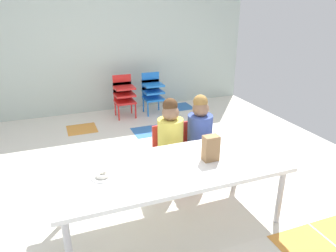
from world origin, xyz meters
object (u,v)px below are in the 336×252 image
kid_chair_blue_stack (152,90)px  paper_bag_brown (211,148)px  seated_child_middle_seat (199,129)px  paper_plate_near_edge (103,177)px  kid_chair_red_stack (124,93)px  seated_child_near_camera (170,133)px  craft_table (171,171)px  donut_powdered_on_plate (103,175)px

kid_chair_blue_stack → paper_bag_brown: (-0.42, -2.82, 0.26)m
seated_child_middle_seat → paper_plate_near_edge: 1.27m
kid_chair_red_stack → kid_chair_blue_stack: (0.49, 0.00, 0.00)m
kid_chair_red_stack → kid_chair_blue_stack: 0.49m
seated_child_near_camera → kid_chair_blue_stack: size_ratio=1.35×
craft_table → kid_chair_red_stack: kid_chair_red_stack is taller
kid_chair_blue_stack → donut_powdered_on_plate: 3.08m
paper_bag_brown → paper_plate_near_edge: size_ratio=1.22×
craft_table → seated_child_middle_seat: size_ratio=2.06×
kid_chair_blue_stack → donut_powdered_on_plate: bearing=-115.4°
seated_child_near_camera → kid_chair_red_stack: (0.04, 2.18, -0.16)m
seated_child_middle_seat → paper_bag_brown: bearing=-108.7°
seated_child_middle_seat → kid_chair_red_stack: bearing=97.4°
kid_chair_red_stack → donut_powdered_on_plate: (-0.83, -2.78, 0.17)m
kid_chair_blue_stack → paper_plate_near_edge: bearing=-115.4°
craft_table → paper_bag_brown: bearing=-2.6°
seated_child_near_camera → kid_chair_red_stack: seated_child_near_camera is taller
craft_table → paper_plate_near_edge: size_ratio=10.48×
seated_child_near_camera → kid_chair_blue_stack: (0.54, 2.18, -0.16)m
craft_table → seated_child_middle_seat: 0.84m
seated_child_middle_seat → kid_chair_red_stack: (-0.29, 2.18, -0.16)m
kid_chair_red_stack → paper_bag_brown: 2.84m
craft_table → paper_plate_near_edge: 0.55m
paper_bag_brown → kid_chair_red_stack: bearing=91.4°
paper_bag_brown → craft_table: bearing=177.4°
seated_child_middle_seat → kid_chair_blue_stack: seated_child_middle_seat is taller
seated_child_near_camera → paper_bag_brown: seated_child_near_camera is taller
kid_chair_blue_stack → donut_powdered_on_plate: (-1.32, -2.78, 0.17)m
seated_child_near_camera → seated_child_middle_seat: 0.33m
paper_bag_brown → paper_plate_near_edge: 0.91m
craft_table → kid_chair_red_stack: bearing=84.3°
paper_plate_near_edge → paper_bag_brown: bearing=-2.7°
donut_powdered_on_plate → kid_chair_blue_stack: bearing=64.6°
seated_child_middle_seat → donut_powdered_on_plate: (-1.12, -0.60, 0.02)m
craft_table → seated_child_near_camera: seated_child_near_camera is taller
craft_table → kid_chair_red_stack: 2.82m
seated_child_near_camera → kid_chair_red_stack: 2.19m
seated_child_near_camera → donut_powdered_on_plate: bearing=-142.9°
paper_bag_brown → paper_plate_near_edge: paper_bag_brown is taller
paper_bag_brown → donut_powdered_on_plate: 0.91m
seated_child_middle_seat → donut_powdered_on_plate: bearing=-151.9°
craft_table → seated_child_middle_seat: (0.57, 0.62, 0.05)m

